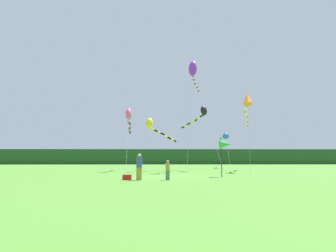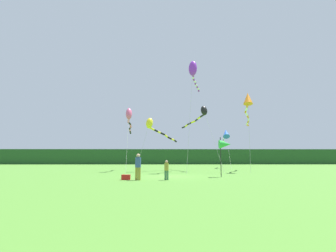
{
  "view_description": "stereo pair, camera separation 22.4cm",
  "coord_description": "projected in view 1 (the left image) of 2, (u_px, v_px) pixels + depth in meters",
  "views": [
    {
      "loc": [
        -0.54,
        -20.88,
        1.39
      ],
      "look_at": [
        0.0,
        6.0,
        4.75
      ],
      "focal_mm": 27.96,
      "sensor_mm": 36.0,
      "label": 1
    },
    {
      "loc": [
        -0.31,
        -20.88,
        1.39
      ],
      "look_at": [
        0.0,
        6.0,
        4.75
      ],
      "focal_mm": 27.96,
      "sensor_mm": 36.0,
      "label": 2
    }
  ],
  "objects": [
    {
      "name": "ground_plane",
      "position": [
        170.0,
        176.0,
        20.55
      ],
      "size": [
        120.0,
        120.0,
        0.0
      ],
      "primitive_type": "plane",
      "color": "#4C842D"
    },
    {
      "name": "distant_treeline",
      "position": [
        165.0,
        157.0,
        65.42
      ],
      "size": [
        108.0,
        2.31,
        3.72
      ],
      "primitive_type": "cube",
      "color": "#234C23",
      "rests_on": "ground"
    },
    {
      "name": "person_adult",
      "position": [
        139.0,
        165.0,
        17.09
      ],
      "size": [
        0.38,
        0.38,
        1.72
      ],
      "color": "olive",
      "rests_on": "ground"
    },
    {
      "name": "person_child",
      "position": [
        168.0,
        169.0,
        17.2
      ],
      "size": [
        0.28,
        0.28,
        1.28
      ],
      "color": "#3F724C",
      "rests_on": "ground"
    },
    {
      "name": "cooler_box",
      "position": [
        127.0,
        177.0,
        17.24
      ],
      "size": [
        0.57,
        0.32,
        0.34
      ],
      "primitive_type": "cube",
      "color": "red",
      "rests_on": "ground"
    },
    {
      "name": "banner_flag_pole",
      "position": [
        225.0,
        145.0,
        20.33
      ],
      "size": [
        0.9,
        0.7,
        3.05
      ],
      "color": "black",
      "rests_on": "ground"
    },
    {
      "name": "kite_rainbow",
      "position": [
        129.0,
        117.0,
        29.74
      ],
      "size": [
        0.92,
        8.94,
        7.18
      ],
      "color": "#B2B2B2",
      "rests_on": "ground"
    },
    {
      "name": "kite_blue",
      "position": [
        225.0,
        134.0,
        39.03
      ],
      "size": [
        1.36,
        9.31,
        6.0
      ],
      "color": "#B2B2B2",
      "rests_on": "ground"
    },
    {
      "name": "kite_orange",
      "position": [
        247.0,
        102.0,
        28.67
      ],
      "size": [
        2.77,
        8.47,
        8.59
      ],
      "color": "#B2B2B2",
      "rests_on": "ground"
    },
    {
      "name": "kite_black",
      "position": [
        200.0,
        114.0,
        31.08
      ],
      "size": [
        3.66,
        9.24,
        7.59
      ],
      "color": "#B2B2B2",
      "rests_on": "ground"
    },
    {
      "name": "kite_purple",
      "position": [
        193.0,
        70.0,
        28.57
      ],
      "size": [
        2.22,
        6.65,
        12.05
      ],
      "color": "#B2B2B2",
      "rests_on": "ground"
    },
    {
      "name": "kite_yellow",
      "position": [
        153.0,
        126.0,
        29.45
      ],
      "size": [
        4.59,
        5.73,
        5.98
      ],
      "color": "#B2B2B2",
      "rests_on": "ground"
    }
  ]
}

